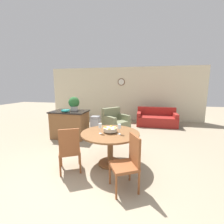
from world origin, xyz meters
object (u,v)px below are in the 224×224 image
(kitchen_island, at_px, (70,124))
(armchair, at_px, (115,123))
(fruit_bowl, at_px, (110,129))
(wine_glass_left, at_px, (100,126))
(dining_chair_near_right, at_px, (128,161))
(potted_plant, at_px, (74,103))
(teal_bowl, at_px, (66,111))
(wine_glass_right, at_px, (119,127))
(dining_table, at_px, (110,140))
(dining_chair_near_left, at_px, (70,148))
(trash_bin, at_px, (95,128))
(couch, at_px, (156,119))

(kitchen_island, distance_m, armchair, 1.79)
(fruit_bowl, distance_m, wine_glass_left, 0.25)
(dining_chair_near_right, bearing_deg, armchair, -13.51)
(kitchen_island, relative_size, potted_plant, 2.52)
(teal_bowl, bearing_deg, wine_glass_right, -34.55)
(armchair, bearing_deg, dining_table, -132.21)
(dining_table, bearing_deg, dining_chair_near_right, -56.81)
(dining_chair_near_left, bearing_deg, dining_table, 5.18)
(trash_bin, xyz_separation_m, couch, (2.13, 2.21, -0.10))
(dining_table, xyz_separation_m, armchair, (-0.39, 2.64, -0.28))
(wine_glass_right, relative_size, couch, 0.13)
(dining_chair_near_right, height_order, wine_glass_left, wine_glass_left)
(fruit_bowl, xyz_separation_m, kitchen_island, (-1.76, 1.49, -0.35))
(dining_chair_near_left, bearing_deg, trash_bin, 65.57)
(kitchen_island, distance_m, potted_plant, 0.73)
(dining_chair_near_right, distance_m, wine_glass_left, 0.99)
(kitchen_island, xyz_separation_m, potted_plant, (0.11, 0.16, 0.71))
(fruit_bowl, bearing_deg, dining_table, 81.78)
(teal_bowl, relative_size, potted_plant, 0.60)
(fruit_bowl, relative_size, wine_glass_right, 1.38)
(wine_glass_left, bearing_deg, kitchen_island, 134.22)
(kitchen_island, bearing_deg, potted_plant, 55.77)
(teal_bowl, height_order, couch, teal_bowl)
(dining_table, relative_size, trash_bin, 1.68)
(dining_table, relative_size, dining_chair_near_left, 1.36)
(dining_chair_near_right, height_order, teal_bowl, teal_bowl)
(dining_chair_near_left, distance_m, trash_bin, 2.03)
(wine_glass_right, bearing_deg, dining_chair_near_left, -157.00)
(wine_glass_left, relative_size, couch, 0.13)
(couch, bearing_deg, dining_table, -108.71)
(dining_chair_near_left, height_order, trash_bin, dining_chair_near_left)
(armchair, bearing_deg, teal_bowl, 172.85)
(fruit_bowl, distance_m, potted_plant, 2.35)
(teal_bowl, bearing_deg, dining_chair_near_left, -59.27)
(dining_chair_near_left, bearing_deg, teal_bowl, 92.72)
(dining_table, bearing_deg, potted_plant, 135.16)
(dining_chair_near_left, height_order, couch, dining_chair_near_left)
(dining_chair_near_left, relative_size, couch, 0.55)
(fruit_bowl, relative_size, kitchen_island, 0.26)
(dining_chair_near_right, relative_size, kitchen_island, 0.80)
(dining_chair_near_left, distance_m, kitchen_island, 2.22)
(dining_table, distance_m, wine_glass_left, 0.40)
(wine_glass_left, height_order, teal_bowl, teal_bowl)
(dining_table, xyz_separation_m, couch, (1.27, 3.75, -0.30))
(dining_chair_near_right, xyz_separation_m, kitchen_island, (-2.24, 2.22, -0.05))
(potted_plant, bearing_deg, armchair, 38.35)
(potted_plant, bearing_deg, wine_glass_left, -50.40)
(trash_bin, relative_size, couch, 0.45)
(dining_table, xyz_separation_m, dining_chair_near_right, (0.48, -0.73, -0.07))
(wine_glass_right, distance_m, potted_plant, 2.55)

